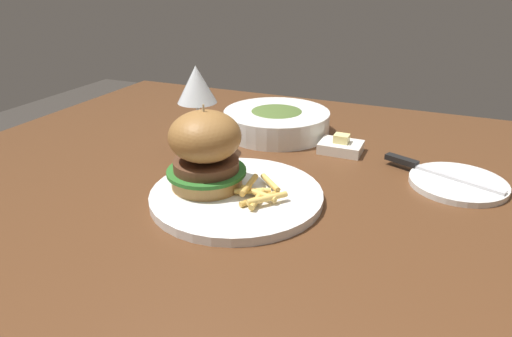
% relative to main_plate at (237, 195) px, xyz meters
% --- Properties ---
extents(dining_table, '(1.25, 1.00, 0.74)m').
position_rel_main_plate_xyz_m(dining_table, '(0.01, 0.11, -0.09)').
color(dining_table, '#56331C').
rests_on(dining_table, ground).
extents(main_plate, '(0.27, 0.27, 0.01)m').
position_rel_main_plate_xyz_m(main_plate, '(0.00, 0.00, 0.00)').
color(main_plate, white).
rests_on(main_plate, dining_table).
extents(burger_sandwich, '(0.13, 0.13, 0.13)m').
position_rel_main_plate_xyz_m(burger_sandwich, '(-0.05, 0.00, 0.07)').
color(burger_sandwich, '#B78447').
rests_on(burger_sandwich, main_plate).
extents(fries_pile, '(0.08, 0.10, 0.02)m').
position_rel_main_plate_xyz_m(fries_pile, '(0.04, -0.01, 0.02)').
color(fries_pile, gold).
rests_on(fries_pile, main_plate).
extents(wine_glass, '(0.07, 0.07, 0.17)m').
position_rel_main_plate_xyz_m(wine_glass, '(-0.15, 0.14, 0.12)').
color(wine_glass, silver).
rests_on(wine_glass, dining_table).
extents(bread_plate, '(0.16, 0.16, 0.01)m').
position_rel_main_plate_xyz_m(bread_plate, '(0.32, 0.19, -0.00)').
color(bread_plate, white).
rests_on(bread_plate, dining_table).
extents(table_knife, '(0.20, 0.09, 0.01)m').
position_rel_main_plate_xyz_m(table_knife, '(0.27, 0.21, 0.01)').
color(table_knife, silver).
rests_on(table_knife, bread_plate).
extents(butter_dish, '(0.08, 0.06, 0.04)m').
position_rel_main_plate_xyz_m(butter_dish, '(0.10, 0.26, 0.00)').
color(butter_dish, white).
rests_on(butter_dish, dining_table).
extents(soup_bowl, '(0.23, 0.23, 0.06)m').
position_rel_main_plate_xyz_m(soup_bowl, '(-0.05, 0.31, 0.02)').
color(soup_bowl, white).
rests_on(soup_bowl, dining_table).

